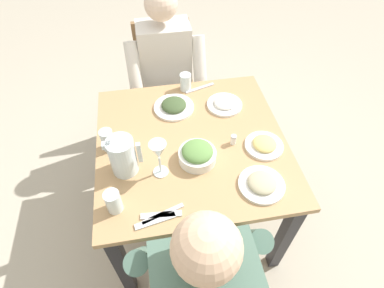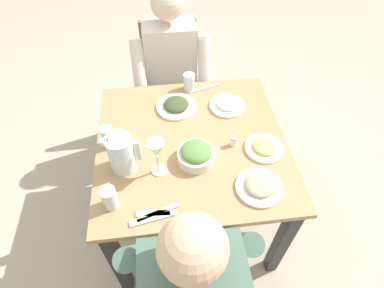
{
  "view_description": "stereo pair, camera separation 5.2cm",
  "coord_description": "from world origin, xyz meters",
  "px_view_note": "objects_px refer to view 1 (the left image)",
  "views": [
    {
      "loc": [
        -0.17,
        -1.01,
        1.85
      ],
      "look_at": [
        0.0,
        -0.01,
        0.69
      ],
      "focal_mm": 28.66,
      "sensor_mm": 36.0,
      "label": 1
    },
    {
      "loc": [
        -0.12,
        -1.02,
        1.85
      ],
      "look_at": [
        0.0,
        -0.01,
        0.69
      ],
      "focal_mm": 28.66,
      "sensor_mm": 36.0,
      "label": 2
    }
  ],
  "objects_px": {
    "water_glass_far_left": "(108,140)",
    "dining_table": "(192,155)",
    "salt_shaker": "(233,140)",
    "plate_yoghurt": "(225,104)",
    "water_pitcher": "(123,156)",
    "water_glass_by_pitcher": "(113,202)",
    "plate_fries": "(264,145)",
    "plate_dolmas": "(174,106)",
    "salad_bowl": "(197,154)",
    "diner_far": "(168,78)",
    "wine_glass": "(158,152)",
    "plate_beans": "(262,184)",
    "chair_far": "(165,78)",
    "water_glass_near_left": "(185,82)",
    "diner_near": "(198,271)"
  },
  "relations": [
    {
      "from": "water_glass_far_left",
      "to": "dining_table",
      "type": "bearing_deg",
      "value": -3.53
    },
    {
      "from": "salt_shaker",
      "to": "plate_yoghurt",
      "type": "bearing_deg",
      "value": 84.74
    },
    {
      "from": "water_pitcher",
      "to": "water_glass_by_pitcher",
      "type": "relative_size",
      "value": 1.75
    },
    {
      "from": "plate_fries",
      "to": "plate_yoghurt",
      "type": "bearing_deg",
      "value": 109.87
    },
    {
      "from": "plate_fries",
      "to": "plate_dolmas",
      "type": "height_order",
      "value": "plate_dolmas"
    },
    {
      "from": "salad_bowl",
      "to": "salt_shaker",
      "type": "bearing_deg",
      "value": 20.38
    },
    {
      "from": "diner_far",
      "to": "water_pitcher",
      "type": "relative_size",
      "value": 6.22
    },
    {
      "from": "diner_far",
      "to": "water_glass_far_left",
      "type": "bearing_deg",
      "value": -120.92
    },
    {
      "from": "wine_glass",
      "to": "plate_dolmas",
      "type": "bearing_deg",
      "value": 74.52
    },
    {
      "from": "plate_yoghurt",
      "to": "wine_glass",
      "type": "relative_size",
      "value": 1.0
    },
    {
      "from": "diner_far",
      "to": "wine_glass",
      "type": "bearing_deg",
      "value": -98.79
    },
    {
      "from": "plate_beans",
      "to": "wine_glass",
      "type": "xyz_separation_m",
      "value": [
        -0.43,
        0.15,
        0.13
      ]
    },
    {
      "from": "chair_far",
      "to": "water_pitcher",
      "type": "height_order",
      "value": "water_pitcher"
    },
    {
      "from": "water_glass_far_left",
      "to": "wine_glass",
      "type": "distance_m",
      "value": 0.31
    },
    {
      "from": "plate_yoghurt",
      "to": "water_glass_near_left",
      "type": "xyz_separation_m",
      "value": [
        -0.19,
        0.18,
        0.04
      ]
    },
    {
      "from": "wine_glass",
      "to": "salt_shaker",
      "type": "xyz_separation_m",
      "value": [
        0.37,
        0.12,
        -0.11
      ]
    },
    {
      "from": "plate_dolmas",
      "to": "chair_far",
      "type": "bearing_deg",
      "value": 89.71
    },
    {
      "from": "diner_far",
      "to": "water_glass_by_pitcher",
      "type": "height_order",
      "value": "diner_far"
    },
    {
      "from": "salad_bowl",
      "to": "wine_glass",
      "type": "bearing_deg",
      "value": -166.25
    },
    {
      "from": "plate_fries",
      "to": "chair_far",
      "type": "bearing_deg",
      "value": 113.47
    },
    {
      "from": "water_pitcher",
      "to": "water_glass_near_left",
      "type": "distance_m",
      "value": 0.65
    },
    {
      "from": "wine_glass",
      "to": "dining_table",
      "type": "bearing_deg",
      "value": 43.86
    },
    {
      "from": "chair_far",
      "to": "salad_bowl",
      "type": "xyz_separation_m",
      "value": [
        0.06,
        -0.94,
        0.24
      ]
    },
    {
      "from": "diner_near",
      "to": "plate_beans",
      "type": "xyz_separation_m",
      "value": [
        0.34,
        0.3,
        0.07
      ]
    },
    {
      "from": "diner_near",
      "to": "plate_yoghurt",
      "type": "height_order",
      "value": "diner_near"
    },
    {
      "from": "water_glass_by_pitcher",
      "to": "wine_glass",
      "type": "height_order",
      "value": "wine_glass"
    },
    {
      "from": "plate_fries",
      "to": "salad_bowl",
      "type": "bearing_deg",
      "value": -175.85
    },
    {
      "from": "water_pitcher",
      "to": "plate_fries",
      "type": "height_order",
      "value": "water_pitcher"
    },
    {
      "from": "wine_glass",
      "to": "salt_shaker",
      "type": "height_order",
      "value": "wine_glass"
    },
    {
      "from": "water_glass_by_pitcher",
      "to": "diner_near",
      "type": "bearing_deg",
      "value": -44.77
    },
    {
      "from": "water_glass_near_left",
      "to": "salad_bowl",
      "type": "bearing_deg",
      "value": -93.12
    },
    {
      "from": "water_pitcher",
      "to": "salad_bowl",
      "type": "xyz_separation_m",
      "value": [
        0.33,
        -0.0,
        -0.05
      ]
    },
    {
      "from": "diner_near",
      "to": "dining_table",
      "type": "bearing_deg",
      "value": 82.33
    },
    {
      "from": "plate_yoghurt",
      "to": "plate_fries",
      "type": "height_order",
      "value": "plate_fries"
    },
    {
      "from": "plate_beans",
      "to": "wine_glass",
      "type": "distance_m",
      "value": 0.47
    },
    {
      "from": "diner_near",
      "to": "diner_far",
      "type": "distance_m",
      "value": 1.22
    },
    {
      "from": "chair_far",
      "to": "plate_beans",
      "type": "height_order",
      "value": "chair_far"
    },
    {
      "from": "chair_far",
      "to": "plate_dolmas",
      "type": "distance_m",
      "value": 0.6
    },
    {
      "from": "dining_table",
      "to": "wine_glass",
      "type": "xyz_separation_m",
      "value": [
        -0.17,
        -0.16,
        0.25
      ]
    },
    {
      "from": "plate_beans",
      "to": "salt_shaker",
      "type": "height_order",
      "value": "salt_shaker"
    },
    {
      "from": "dining_table",
      "to": "salt_shaker",
      "type": "height_order",
      "value": "salt_shaker"
    },
    {
      "from": "chair_far",
      "to": "water_glass_by_pitcher",
      "type": "relative_size",
      "value": 8.18
    },
    {
      "from": "dining_table",
      "to": "water_pitcher",
      "type": "bearing_deg",
      "value": -160.03
    },
    {
      "from": "plate_fries",
      "to": "water_glass_near_left",
      "type": "distance_m",
      "value": 0.6
    },
    {
      "from": "plate_yoghurt",
      "to": "diner_near",
      "type": "bearing_deg",
      "value": -110.12
    },
    {
      "from": "diner_near",
      "to": "water_pitcher",
      "type": "relative_size",
      "value": 6.22
    },
    {
      "from": "plate_beans",
      "to": "salad_bowl",
      "type": "bearing_deg",
      "value": 142.74
    },
    {
      "from": "plate_fries",
      "to": "salt_shaker",
      "type": "height_order",
      "value": "salt_shaker"
    },
    {
      "from": "water_glass_by_pitcher",
      "to": "water_pitcher",
      "type": "bearing_deg",
      "value": 76.11
    },
    {
      "from": "diner_far",
      "to": "water_pitcher",
      "type": "distance_m",
      "value": 0.8
    }
  ]
}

